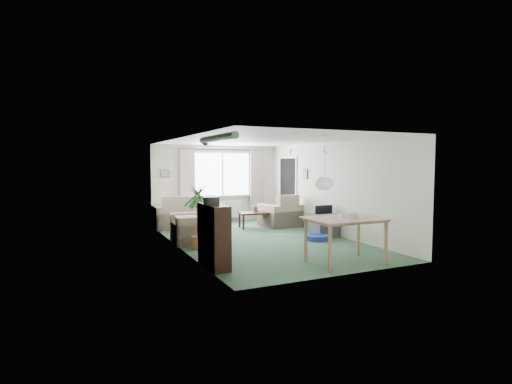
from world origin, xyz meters
name	(u,v)px	position (x,y,z in m)	size (l,w,h in m)	color
ground	(261,240)	(0.00, 0.00, 0.00)	(6.50, 6.50, 0.00)	#305036
window	(222,174)	(0.20, 3.23, 1.50)	(1.80, 0.03, 1.30)	white
curtain_rod	(223,150)	(0.20, 3.15, 2.27)	(2.60, 0.03, 0.03)	black
curtain_left	(187,183)	(-0.95, 3.13, 1.27)	(0.45, 0.08, 2.00)	beige
curtain_right	(257,181)	(1.35, 3.13, 1.27)	(0.45, 0.08, 2.00)	beige
radiator	(223,209)	(0.20, 3.19, 0.40)	(1.20, 0.10, 0.55)	white
doorway	(288,191)	(1.99, 2.20, 1.00)	(0.03, 0.95, 2.00)	black
pendant_lamp	(324,184)	(0.20, -2.30, 1.48)	(0.36, 0.36, 0.36)	white
tinsel_garland	(217,138)	(-1.92, -2.30, 2.28)	(1.60, 1.60, 0.12)	#196626
bauble_cluster_a	(290,150)	(1.30, 0.90, 2.22)	(0.20, 0.20, 0.20)	silver
bauble_cluster_b	(325,148)	(1.60, -0.30, 2.22)	(0.20, 0.20, 0.20)	silver
wall_picture_back	(165,173)	(-1.60, 3.23, 1.55)	(0.28, 0.03, 0.22)	brown
wall_picture_right	(305,174)	(1.98, 1.20, 1.55)	(0.03, 0.24, 0.30)	brown
sofa	(186,211)	(-1.10, 2.75, 0.46)	(1.86, 0.98, 0.93)	beige
armchair_corner	(281,210)	(1.48, 1.74, 0.47)	(1.05, 1.00, 0.94)	beige
armchair_left	(194,222)	(-1.50, 0.53, 0.47)	(1.06, 1.00, 0.95)	#C0AF91
coffee_table	(257,220)	(0.70, 1.74, 0.23)	(1.00, 0.56, 0.45)	black
photo_frame	(256,210)	(0.64, 1.70, 0.53)	(0.12, 0.02, 0.16)	brown
bookshelf	(214,236)	(-1.84, -1.86, 0.57)	(0.31, 0.93, 1.13)	black
hifi_box	(211,200)	(-1.87, -1.82, 1.20)	(0.28, 0.35, 0.14)	#38373D
houseplant	(198,215)	(-1.65, -0.26, 0.74)	(0.63, 0.63, 1.47)	#2A6221
dining_table	(345,241)	(0.48, -2.60, 0.42)	(1.33, 0.89, 0.83)	#9E6D56
gift_box	(350,216)	(0.52, -2.68, 0.89)	(0.25, 0.18, 0.12)	silver
tv_cube	(324,225)	(1.70, -0.14, 0.29)	(0.57, 0.63, 0.57)	#343439
pet_bed	(317,237)	(1.26, -0.49, 0.06)	(0.62, 0.62, 0.12)	navy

